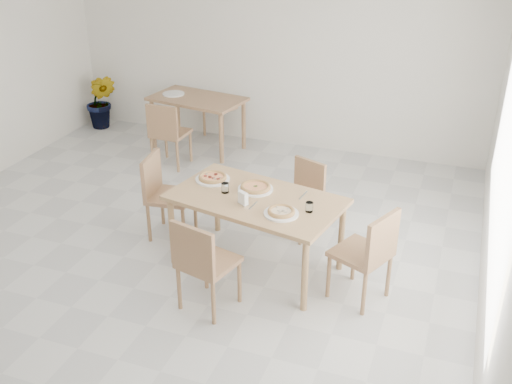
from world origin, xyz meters
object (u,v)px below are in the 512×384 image
(chair_north, at_px, (303,192))
(napkin_holder, at_px, (243,199))
(plate_margherita, at_px, (255,189))
(chair_back_s, at_px, (167,131))
(plate_empty, at_px, (173,94))
(main_table, at_px, (256,205))
(chair_west, at_px, (163,190))
(tumbler_b, at_px, (309,207))
(plate_pepperoni, at_px, (213,179))
(pizza_margherita, at_px, (255,187))
(potted_plant, at_px, (101,101))
(plate_mushroom, at_px, (281,214))
(pizza_mushroom, at_px, (281,211))
(second_table, at_px, (197,105))
(chair_east, at_px, (369,250))
(tumbler_a, at_px, (225,188))
(chair_back_n, at_px, (226,100))
(chair_south, at_px, (202,260))
(pizza_pepperoni, at_px, (213,177))

(chair_north, xyz_separation_m, napkin_holder, (-0.29, -0.99, 0.35))
(plate_margherita, height_order, chair_back_s, chair_back_s)
(plate_empty, bearing_deg, main_table, -49.80)
(chair_west, relative_size, tumbler_b, 9.82)
(plate_pepperoni, bearing_deg, pizza_margherita, -7.13)
(plate_empty, xyz_separation_m, potted_plant, (-1.38, 0.23, -0.33))
(chair_north, bearing_deg, plate_mushroom, -62.68)
(pizza_mushroom, xyz_separation_m, second_table, (-2.14, 2.82, -0.13))
(chair_back_s, bearing_deg, chair_west, 117.34)
(chair_east, height_order, tumbler_a, chair_east)
(tumbler_b, bearing_deg, plate_empty, 135.41)
(main_table, relative_size, chair_east, 1.92)
(chair_west, bearing_deg, chair_back_n, 3.38)
(main_table, distance_m, chair_back_s, 2.66)
(tumbler_a, relative_size, napkin_holder, 0.76)
(plate_empty, relative_size, potted_plant, 0.36)
(chair_east, height_order, chair_back_s, chair_east)
(tumbler_a, xyz_separation_m, potted_plant, (-3.27, 2.83, -0.37))
(chair_west, height_order, plate_mushroom, chair_west)
(chair_east, relative_size, tumbler_b, 9.85)
(chair_east, height_order, pizza_mushroom, chair_east)
(tumbler_a, distance_m, plate_empty, 3.21)
(plate_mushroom, bearing_deg, plate_margherita, 135.04)
(plate_margherita, bearing_deg, chair_west, 174.45)
(main_table, relative_size, chair_west, 1.93)
(tumbler_a, height_order, second_table, tumbler_a)
(tumbler_a, xyz_separation_m, tumbler_b, (0.85, -0.09, -0.00))
(chair_south, relative_size, pizza_mushroom, 2.93)
(chair_south, distance_m, chair_west, 1.42)
(second_table, bearing_deg, tumbler_b, -39.61)
(tumbler_b, bearing_deg, pizza_pepperoni, 164.12)
(pizza_mushroom, relative_size, potted_plant, 0.36)
(chair_south, xyz_separation_m, tumbler_b, (0.72, 0.72, 0.28))
(plate_pepperoni, distance_m, chair_back_s, 2.15)
(pizza_margherita, xyz_separation_m, potted_plant, (-3.52, 2.68, -0.36))
(chair_east, relative_size, pizza_margherita, 3.05)
(pizza_pepperoni, xyz_separation_m, potted_plant, (-3.05, 2.62, -0.36))
(chair_east, distance_m, potted_plant, 5.58)
(plate_pepperoni, bearing_deg, second_table, 118.53)
(plate_pepperoni, relative_size, plate_empty, 1.10)
(tumbler_b, height_order, chair_back_s, chair_back_s)
(plate_margherita, xyz_separation_m, napkin_holder, (0.00, -0.33, 0.05))
(chair_back_n, bearing_deg, chair_west, -57.54)
(chair_south, relative_size, napkin_holder, 6.99)
(chair_south, relative_size, tumbler_b, 9.71)
(pizza_pepperoni, bearing_deg, chair_east, -13.47)
(main_table, distance_m, plate_pepperoni, 0.58)
(plate_margherita, bearing_deg, chair_back_s, 137.64)
(main_table, relative_size, tumbler_b, 18.90)
(tumbler_b, distance_m, napkin_holder, 0.60)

